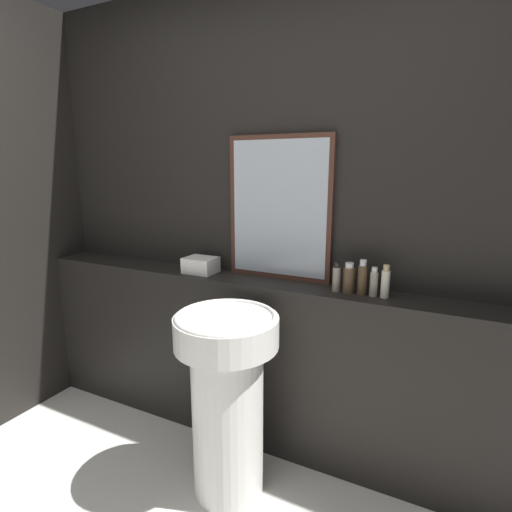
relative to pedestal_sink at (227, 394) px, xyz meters
The scene contains 10 objects.
wall_back 0.93m from the pedestal_sink, 91.80° to the left, with size 8.00×0.06×2.50m.
vanity_counter 0.42m from the pedestal_sink, 92.44° to the left, with size 2.94×0.23×0.95m.
pedestal_sink is the anchor object (origin of this frame).
mirror 0.96m from the pedestal_sink, 86.61° to the left, with size 0.58×0.03×0.76m.
towel_stack 0.76m from the pedestal_sink, 134.81° to the left, with size 0.18×0.14×0.09m.
shampoo_bottle 0.75m from the pedestal_sink, 47.64° to the left, with size 0.04×0.04×0.14m.
conditioner_bottle 0.79m from the pedestal_sink, 43.39° to the left, with size 0.06×0.06×0.15m.
lotion_bottle 0.83m from the pedestal_sink, 39.58° to the left, with size 0.04×0.04×0.17m.
body_wash_bottle 0.85m from the pedestal_sink, 36.75° to the left, with size 0.04×0.04×0.14m.
hand_soap_bottle 0.89m from the pedestal_sink, 34.34° to the left, with size 0.04×0.04×0.16m.
Camera 1 is at (0.88, -0.31, 1.53)m, focal length 28.00 mm.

